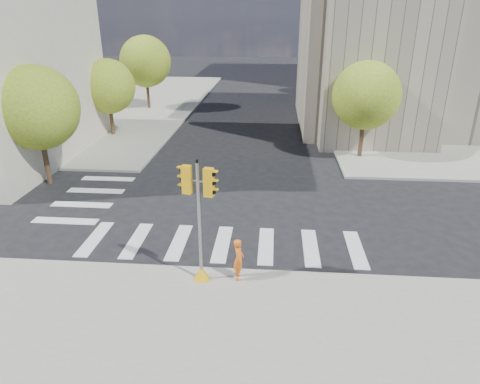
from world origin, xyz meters
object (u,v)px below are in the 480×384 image
at_px(lamp_near, 363,78).
at_px(photographer, 239,259).
at_px(traffic_signal, 200,232).
at_px(lamp_far, 338,58).

bearing_deg(lamp_near, photographer, -111.16).
bearing_deg(lamp_near, traffic_signal, -114.35).
bearing_deg(traffic_signal, lamp_near, 80.22).
relative_size(lamp_near, photographer, 5.29).
height_order(lamp_near, lamp_far, same).
distance_m(lamp_near, lamp_far, 14.00).
distance_m(lamp_near, traffic_signal, 20.75).
bearing_deg(lamp_far, traffic_signal, -104.53).
height_order(lamp_near, photographer, lamp_near).
bearing_deg(traffic_signal, photographer, 21.71).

